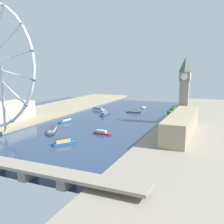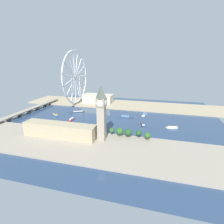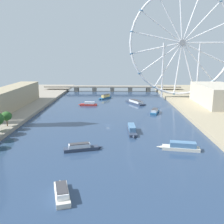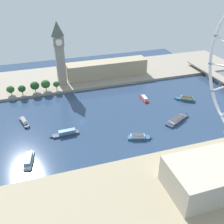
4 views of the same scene
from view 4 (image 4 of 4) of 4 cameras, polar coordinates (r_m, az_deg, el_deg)
ground_plane at (r=266.33m, az=-6.73°, el=-2.14°), size 401.89×401.89×0.00m
riverbank_left at (r=367.73m, az=-10.52°, el=7.45°), size 90.00×520.00×3.00m
riverbank_right at (r=180.75m, az=1.43°, el=-21.08°), size 90.00×520.00×3.00m
clock_tower at (r=333.32m, az=-11.58°, el=12.76°), size 13.35×13.35×79.26m
parliament_block at (r=361.78m, az=-1.09°, el=9.63°), size 22.00×111.40×20.90m
tree_row_embankment at (r=327.60m, az=-16.88°, el=5.52°), size 13.10×62.51×13.97m
riverside_hall at (r=201.53m, az=22.86°, el=-12.40°), size 37.41×76.74×21.33m
tour_boat_1 at (r=247.87m, az=-10.17°, el=-4.63°), size 6.58×29.49×5.14m
tour_boat_2 at (r=307.85m, az=7.15°, el=3.04°), size 22.05×5.57×4.46m
tour_boat_3 at (r=272.63m, az=14.25°, el=-1.65°), size 22.15×35.10×4.61m
tour_boat_4 at (r=240.65m, az=5.93°, el=-5.53°), size 11.52×23.86×4.66m
tour_boat_5 at (r=315.77m, az=16.04°, el=2.90°), size 16.79×22.67×6.06m
tour_boat_6 at (r=225.38m, az=-18.01°, el=-9.97°), size 26.36×10.08×5.05m
tour_boat_7 at (r=275.31m, az=-18.91°, el=-2.11°), size 24.45×10.36×4.69m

